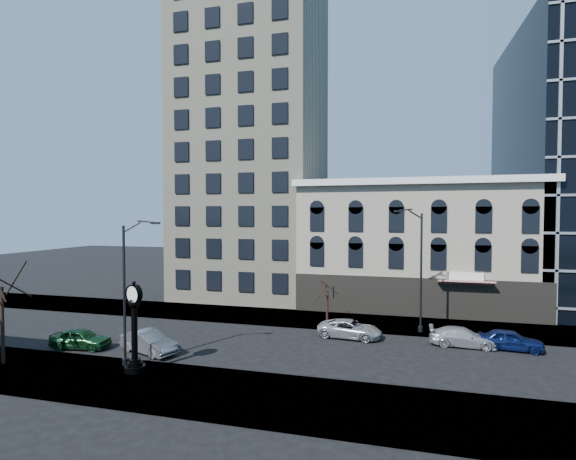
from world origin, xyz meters
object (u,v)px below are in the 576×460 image
(street_clock, at_px, (134,330))
(street_lamp_near, at_px, (135,254))
(car_near_a, at_px, (81,338))
(car_near_b, at_px, (149,342))

(street_clock, height_order, street_lamp_near, street_lamp_near)
(street_lamp_near, bearing_deg, street_clock, -74.89)
(car_near_a, bearing_deg, street_lamp_near, -116.96)
(street_clock, xyz_separation_m, street_lamp_near, (-0.55, 0.92, 4.35))
(street_lamp_near, relative_size, car_near_a, 2.21)
(street_lamp_near, height_order, car_near_a, street_lamp_near)
(street_lamp_near, bearing_deg, car_near_a, 144.20)
(street_clock, bearing_deg, car_near_a, 173.60)
(street_lamp_near, relative_size, car_near_b, 2.04)
(street_lamp_near, bearing_deg, car_near_b, 90.36)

